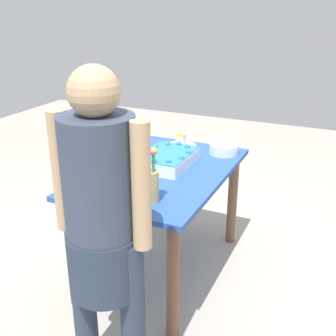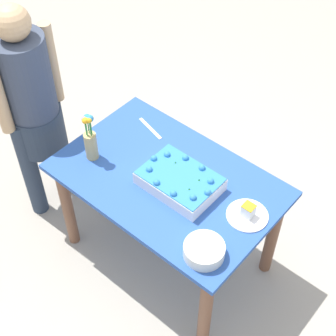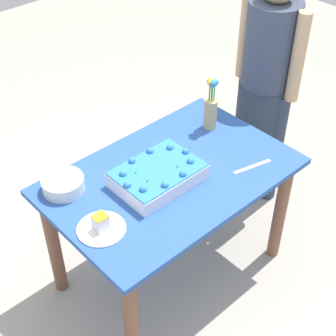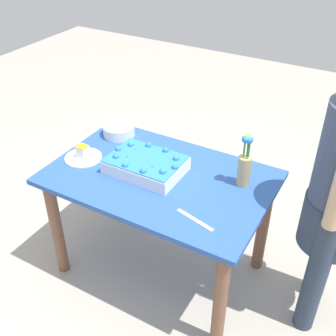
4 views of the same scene
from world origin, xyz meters
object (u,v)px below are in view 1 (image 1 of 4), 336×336
(sheet_cake, at_px, (168,159))
(cake_knife, at_px, (100,183))
(fruit_bowl, at_px, (224,149))
(serving_plate_with_slice, at_px, (181,143))
(person_standing, at_px, (102,221))
(flower_vase, at_px, (152,179))

(sheet_cake, xyz_separation_m, cake_knife, (-0.42, 0.24, -0.04))
(cake_knife, xyz_separation_m, fruit_bowl, (0.79, -0.49, 0.03))
(sheet_cake, height_order, serving_plate_with_slice, sheet_cake)
(sheet_cake, xyz_separation_m, serving_plate_with_slice, (0.39, 0.07, -0.02))
(fruit_bowl, bearing_deg, person_standing, 176.00)
(serving_plate_with_slice, relative_size, person_standing, 0.14)
(flower_vase, bearing_deg, person_standing, -178.53)
(person_standing, bearing_deg, fruit_bowl, -4.00)
(flower_vase, xyz_separation_m, person_standing, (-0.48, -0.01, 0.00))
(cake_knife, relative_size, flower_vase, 0.72)
(cake_knife, distance_m, fruit_bowl, 0.93)
(person_standing, bearing_deg, cake_knife, 34.74)
(serving_plate_with_slice, relative_size, cake_knife, 0.99)
(serving_plate_with_slice, bearing_deg, person_standing, -170.46)
(cake_knife, xyz_separation_m, person_standing, (-0.57, -0.40, 0.13))
(serving_plate_with_slice, bearing_deg, cake_knife, 168.57)
(serving_plate_with_slice, height_order, cake_knife, serving_plate_with_slice)
(cake_knife, bearing_deg, sheet_cake, 164.93)
(serving_plate_with_slice, xyz_separation_m, fruit_bowl, (-0.02, -0.33, 0.01))
(person_standing, bearing_deg, serving_plate_with_slice, 9.54)
(serving_plate_with_slice, bearing_deg, fruit_bowl, -94.24)
(flower_vase, bearing_deg, sheet_cake, 16.05)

